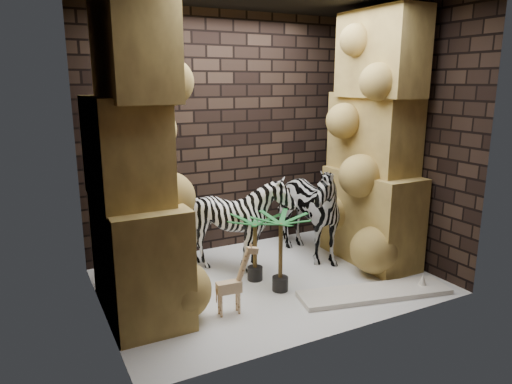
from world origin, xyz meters
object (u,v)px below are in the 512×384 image
palm_front (255,248)px  surfboard (375,293)px  giraffe_toy (229,280)px  palm_back (281,253)px  zebra_right (302,201)px  zebra_left (239,228)px

palm_front → surfboard: bearing=-44.3°
giraffe_toy → surfboard: bearing=-6.8°
palm_back → palm_front: bearing=107.2°
palm_front → palm_back: (0.11, -0.36, 0.05)m
zebra_right → giraffe_toy: (-1.41, -0.94, -0.37)m
zebra_right → palm_back: size_ratio=1.72×
zebra_right → zebra_left: bearing=178.7°
giraffe_toy → palm_back: bearing=23.0°
surfboard → zebra_right: bearing=107.0°
zebra_left → palm_back: zebra_left is taller
zebra_right → palm_back: bearing=-138.2°
giraffe_toy → surfboard: giraffe_toy is taller
zebra_right → zebra_left: size_ratio=1.26×
giraffe_toy → palm_front: size_ratio=0.93×
zebra_right → giraffe_toy: bearing=-149.4°
zebra_right → giraffe_toy: size_ratio=2.08×
zebra_left → giraffe_toy: zebra_left is taller
zebra_left → surfboard: size_ratio=0.72×
zebra_right → surfboard: bearing=-88.9°
palm_back → surfboard: 1.06m
zebra_left → giraffe_toy: (-0.54, -0.91, -0.17)m
zebra_left → giraffe_toy: bearing=-123.4°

